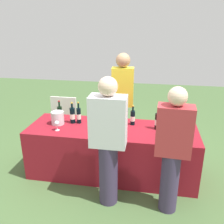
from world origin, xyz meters
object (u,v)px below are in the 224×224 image
(ice_bucket, at_px, (58,118))
(wine_bottle_5, at_px, (158,121))
(wine_bottle_0, at_px, (60,113))
(wine_bottle_4, at_px, (133,118))
(wine_glass_3, at_px, (168,130))
(guest_1, at_px, (173,149))
(menu_board, at_px, (64,117))
(wine_bottle_2, at_px, (79,115))
(wine_bottle_1, at_px, (72,115))
(wine_bottle_3, at_px, (99,116))
(wine_glass_1, at_px, (97,124))
(server_pouring, at_px, (122,99))
(wine_glass_2, at_px, (110,126))
(guest_0, at_px, (108,140))
(wine_glass_0, at_px, (57,124))

(ice_bucket, bearing_deg, wine_bottle_5, 2.74)
(wine_bottle_0, relative_size, wine_bottle_4, 1.04)
(wine_bottle_4, relative_size, wine_glass_3, 2.17)
(guest_1, height_order, menu_board, guest_1)
(wine_bottle_5, relative_size, menu_board, 0.40)
(wine_glass_3, height_order, ice_bucket, ice_bucket)
(wine_bottle_2, bearing_deg, ice_bucket, -163.34)
(wine_bottle_0, distance_m, wine_bottle_1, 0.25)
(wine_bottle_3, distance_m, wine_glass_1, 0.24)
(wine_bottle_1, bearing_deg, wine_bottle_3, 5.53)
(wine_bottle_0, bearing_deg, server_pouring, 30.46)
(wine_glass_2, bearing_deg, wine_bottle_2, 154.29)
(guest_0, bearing_deg, guest_1, -0.95)
(server_pouring, xyz_separation_m, menu_board, (-1.22, 0.37, -0.56))
(server_pouring, bearing_deg, wine_bottle_4, 109.02)
(wine_bottle_0, bearing_deg, wine_glass_1, -23.15)
(wine_bottle_0, relative_size, wine_glass_2, 2.29)
(ice_bucket, relative_size, guest_0, 0.12)
(server_pouring, bearing_deg, guest_1, 115.09)
(wine_bottle_1, xyz_separation_m, guest_1, (1.45, -0.76, -0.03))
(wine_bottle_2, xyz_separation_m, server_pouring, (0.59, 0.62, 0.10))
(wine_glass_1, xyz_separation_m, menu_board, (-0.97, 1.21, -0.43))
(wine_bottle_3, xyz_separation_m, server_pouring, (0.28, 0.59, 0.10))
(wine_bottle_1, xyz_separation_m, guest_0, (0.70, -0.74, 0.01))
(wine_glass_1, relative_size, wine_glass_2, 1.01)
(wine_glass_3, bearing_deg, server_pouring, 129.75)
(wine_bottle_0, bearing_deg, guest_0, -41.62)
(wine_bottle_3, xyz_separation_m, ice_bucket, (-0.62, -0.12, -0.02))
(wine_bottle_0, relative_size, guest_1, 0.20)
(wine_glass_2, relative_size, menu_board, 0.16)
(ice_bucket, relative_size, menu_board, 0.23)
(wine_bottle_3, distance_m, wine_glass_0, 0.64)
(wine_bottle_1, height_order, wine_bottle_2, wine_bottle_2)
(guest_0, bearing_deg, wine_bottle_2, 128.46)
(wine_glass_0, height_order, wine_glass_3, wine_glass_0)
(ice_bucket, bearing_deg, wine_glass_2, -11.01)
(wine_glass_2, bearing_deg, wine_bottle_5, 19.57)
(server_pouring, height_order, menu_board, server_pouring)
(wine_glass_2, relative_size, ice_bucket, 0.70)
(wine_glass_1, height_order, ice_bucket, ice_bucket)
(guest_0, distance_m, menu_board, 2.19)
(wine_bottle_4, bearing_deg, ice_bucket, -171.31)
(wine_bottle_4, xyz_separation_m, guest_1, (0.54, -0.85, -0.02))
(wine_bottle_3, relative_size, wine_glass_2, 2.37)
(wine_bottle_2, distance_m, wine_bottle_4, 0.82)
(wine_bottle_4, relative_size, wine_bottle_5, 0.90)
(wine_glass_1, bearing_deg, menu_board, 128.85)
(wine_bottle_4, xyz_separation_m, wine_glass_0, (-1.04, -0.40, -0.01))
(guest_1, bearing_deg, wine_bottle_1, 155.91)
(wine_bottle_5, bearing_deg, wine_glass_3, -60.03)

